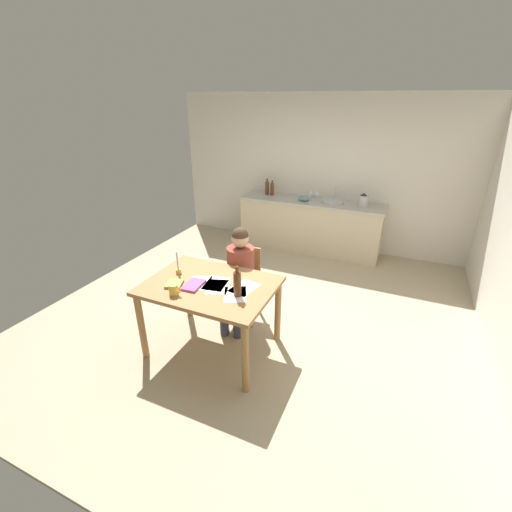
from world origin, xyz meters
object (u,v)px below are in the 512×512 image
bottle_vinegar (272,189)px  wine_glass_by_kettle (311,192)px  person_seated (239,271)px  stovetop_kettle (363,200)px  chair_at_table (243,280)px  wine_glass_near_sink (317,193)px  coffee_mug (174,289)px  mixing_bowl (304,198)px  sink_unit (333,202)px  wine_bottle_on_table (237,283)px  candlestick (178,268)px  dining_table (210,294)px  book_magazine (174,284)px  book_cookery (193,285)px  bottle_oil (267,188)px

bottle_vinegar → wine_glass_by_kettle: bottle_vinegar is taller
person_seated → stovetop_kettle: size_ratio=5.43×
chair_at_table → wine_glass_near_sink: wine_glass_near_sink is taller
wine_glass_by_kettle → coffee_mug: bearing=-95.4°
bottle_vinegar → wine_glass_by_kettle: bearing=8.1°
wine_glass_by_kettle → mixing_bowl: bearing=-104.4°
coffee_mug → sink_unit: (0.77, 3.37, 0.07)m
wine_bottle_on_table → wine_glass_by_kettle: wine_bottle_on_table is taller
candlestick → bottle_vinegar: bottle_vinegar is taller
dining_table → sink_unit: (0.56, 3.07, 0.24)m
wine_bottle_on_table → mixing_bowl: bearing=95.3°
book_magazine → stovetop_kettle: 3.50m
chair_at_table → dining_table: bearing=-92.1°
book_magazine → book_cookery: 0.20m
mixing_bowl → wine_glass_near_sink: 0.28m
person_seated → book_cookery: bearing=-104.3°
candlestick → wine_glass_near_sink: (0.66, 3.15, 0.14)m
dining_table → person_seated: person_seated is taller
book_magazine → mixing_bowl: mixing_bowl is taller
dining_table → wine_glass_near_sink: size_ratio=8.43×
sink_unit → bottle_vinegar: bearing=177.5°
wine_glass_by_kettle → bottle_vinegar: bearing=-171.9°
book_magazine → bottle_oil: 3.31m
dining_table → mixing_bowl: size_ratio=6.56×
person_seated → candlestick: (-0.46, -0.50, 0.19)m
book_magazine → bottle_oil: (-0.34, 3.29, 0.21)m
stovetop_kettle → book_cookery: bearing=-110.3°
wine_bottle_on_table → wine_glass_near_sink: (-0.12, 3.29, 0.08)m
person_seated → coffee_mug: size_ratio=9.20×
book_cookery → wine_glass_by_kettle: wine_glass_by_kettle is taller
sink_unit → person_seated: bearing=-101.7°
wine_glass_by_kettle → wine_bottle_on_table: bearing=-86.0°
bottle_oil → mixing_bowl: bottle_oil is taller
book_cookery → sink_unit: 3.24m
dining_table → bottle_vinegar: (-0.55, 3.11, 0.33)m
bottle_oil → stovetop_kettle: bottle_oil is taller
mixing_bowl → coffee_mug: bearing=-94.9°
candlestick → coffee_mug: bearing=-60.2°
wine_glass_by_kettle → dining_table: bearing=-92.3°
book_cookery → bottle_vinegar: (-0.43, 3.21, 0.21)m
mixing_bowl → book_magazine: bearing=-96.9°
dining_table → wine_glass_by_kettle: (0.13, 3.21, 0.32)m
coffee_mug → mixing_bowl: bearing=85.1°
coffee_mug → person_seated: bearing=74.0°
book_magazine → bottle_vinegar: bottle_vinegar is taller
chair_at_table → bottle_oil: bearing=105.8°
wine_bottle_on_table → chair_at_table: bearing=112.5°
sink_unit → mixing_bowl: (-0.49, -0.07, 0.02)m
chair_at_table → mixing_bowl: mixing_bowl is taller
wine_glass_by_kettle → book_magazine: bearing=-97.4°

